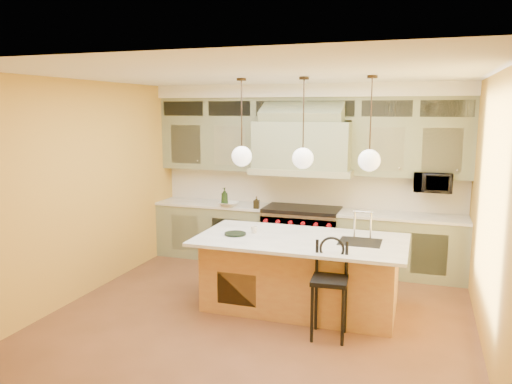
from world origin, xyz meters
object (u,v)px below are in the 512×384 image
(range, at_px, (302,236))
(kitchen_island, at_px, (301,272))
(counter_stool, at_px, (330,282))
(microwave, at_px, (433,182))

(range, distance_m, kitchen_island, 1.74)
(counter_stool, relative_size, microwave, 2.05)
(counter_stool, height_order, microwave, microwave)
(kitchen_island, relative_size, counter_stool, 2.34)
(counter_stool, distance_m, microwave, 2.85)
(counter_stool, bearing_deg, range, 105.95)
(kitchen_island, bearing_deg, microwave, 49.17)
(range, height_order, kitchen_island, kitchen_island)
(kitchen_island, height_order, microwave, microwave)
(range, bearing_deg, counter_stool, -69.60)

